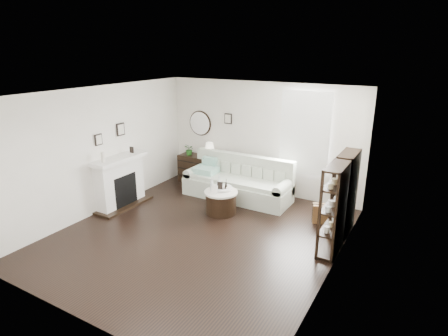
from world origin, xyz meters
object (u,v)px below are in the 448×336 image
Objects in this scene: sofa at (238,184)px; dresser at (200,169)px; pedestal_table at (222,189)px; drum_table at (221,202)px.

dresser is (-1.37, 0.39, 0.04)m from sofa.
pedestal_table is at bearing -86.09° from sofa.
sofa reaches higher than dresser.
sofa is at bearing -15.88° from dresser.
drum_table is at bearing -84.37° from sofa.
dresser is at bearing 164.12° from sofa.
drum_table is 1.29× the size of pedestal_table.
pedestal_table is at bearing -41.77° from dresser.
dresser is 1.93m from pedestal_table.
dresser is at bearing 136.71° from drum_table.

